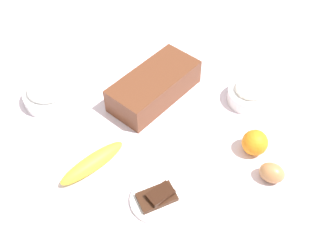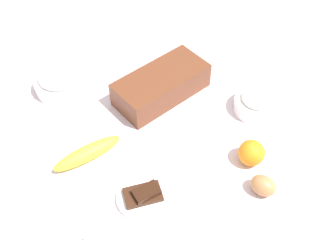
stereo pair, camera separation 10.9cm
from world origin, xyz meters
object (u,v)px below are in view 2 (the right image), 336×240
Objects in this scene: banana at (87,153)px; orange_fruit at (251,153)px; flour_bowl at (256,103)px; egg_near_butter at (263,186)px; loaf_pan at (161,85)px; sugar_bowl at (59,81)px; chocolate_plate at (143,196)px.

orange_fruit is (0.37, -0.20, 0.01)m from banana.
egg_near_butter is at bearing -122.13° from flour_bowl.
loaf_pan is 2.00× the size of sugar_bowl.
chocolate_plate is (-0.20, -0.30, -0.03)m from loaf_pan.
flour_bowl is at bearing 50.24° from orange_fruit.
orange_fruit is (-0.12, -0.14, 0.01)m from flour_bowl.
flour_bowl reaches higher than egg_near_butter.
flour_bowl is 0.49m from banana.
loaf_pan is 0.42m from egg_near_butter.
banana is 2.77× the size of orange_fruit.
orange_fruit is 0.29m from chocolate_plate.
sugar_bowl is 2.20× the size of orange_fruit.
banana is 2.98× the size of egg_near_butter.
orange_fruit is at bearing -87.03° from loaf_pan.
orange_fruit is at bearing -28.74° from banana.
egg_near_butter reaches higher than banana.
sugar_bowl is 1.16× the size of chocolate_plate.
orange_fruit reaches higher than chocolate_plate.
chocolate_plate is (-0.29, 0.03, -0.02)m from orange_fruit.
banana is 0.19m from chocolate_plate.
sugar_bowl reaches higher than orange_fruit.
banana is 0.45m from egg_near_butter.
chocolate_plate is at bearing -66.35° from banana.
egg_near_butter is at bearing -106.67° from orange_fruit.
chocolate_plate is (0.08, -0.18, -0.01)m from banana.
chocolate_plate is at bearing -136.99° from loaf_pan.
loaf_pan is 4.40× the size of orange_fruit.
orange_fruit is 0.53× the size of chocolate_plate.
flour_bowl is 1.85× the size of orange_fruit.
flour_bowl is 0.59m from sugar_bowl.
sugar_bowl is at bearing 86.76° from banana.
banana is at bearing 173.13° from flour_bowl.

